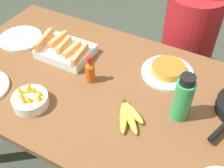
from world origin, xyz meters
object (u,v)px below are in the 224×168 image
frittata_plate_center (168,70)px  hot_sauce_bottle (90,71)px  fruit_bowl_mango (30,99)px  empty_plate_near_front (21,38)px  melon_tray (65,50)px  person_figure (184,59)px  water_bottle (183,98)px  banana_bunch (128,115)px

frittata_plate_center → hot_sauce_bottle: size_ratio=1.76×
fruit_bowl_mango → hot_sauce_bottle: 0.31m
frittata_plate_center → empty_plate_near_front: 0.88m
melon_tray → person_figure: 0.84m
empty_plate_near_front → water_bottle: bearing=-6.2°
melon_tray → empty_plate_near_front: size_ratio=1.14×
empty_plate_near_front → fruit_bowl_mango: (0.39, -0.37, 0.03)m
frittata_plate_center → fruit_bowl_mango: (-0.48, -0.49, 0.01)m
empty_plate_near_front → frittata_plate_center: bearing=8.2°
empty_plate_near_front → hot_sauce_bottle: (0.55, -0.10, 0.06)m
person_figure → water_bottle: bearing=-77.5°
fruit_bowl_mango → person_figure: (0.46, 0.97, -0.28)m
banana_bunch → empty_plate_near_front: 0.85m
banana_bunch → water_bottle: 0.24m
water_bottle → person_figure: person_figure is taller
banana_bunch → melon_tray: 0.55m
frittata_plate_center → water_bottle: water_bottle is taller
banana_bunch → person_figure: size_ratio=0.15×
water_bottle → fruit_bowl_mango: bearing=-157.4°
fruit_bowl_mango → person_figure: person_figure is taller
banana_bunch → fruit_bowl_mango: bearing=-161.9°
melon_tray → fruit_bowl_mango: size_ratio=1.74×
water_bottle → hot_sauce_bottle: water_bottle is taller
frittata_plate_center → person_figure: 0.55m
fruit_bowl_mango → hot_sauce_bottle: (0.16, 0.26, 0.03)m
banana_bunch → person_figure: (0.04, 0.83, -0.26)m
frittata_plate_center → fruit_bowl_mango: 0.69m
frittata_plate_center → melon_tray: bearing=-167.6°
banana_bunch → frittata_plate_center: 0.36m
banana_bunch → fruit_bowl_mango: (-0.43, -0.14, 0.02)m
banana_bunch → fruit_bowl_mango: size_ratio=1.11×
empty_plate_near_front → fruit_bowl_mango: fruit_bowl_mango is taller
banana_bunch → empty_plate_near_front: bearing=164.4°
person_figure → hot_sauce_bottle: bearing=-113.4°
melon_tray → hot_sauce_bottle: hot_sauce_bottle is taller
banana_bunch → hot_sauce_bottle: 0.30m
banana_bunch → frittata_plate_center: bearing=81.6°
hot_sauce_bottle → melon_tray: bearing=154.4°
melon_tray → water_bottle: 0.70m
water_bottle → hot_sauce_bottle: size_ratio=1.55×
melon_tray → frittata_plate_center: bearing=12.4°
banana_bunch → hot_sauce_bottle: (-0.27, 0.12, 0.05)m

